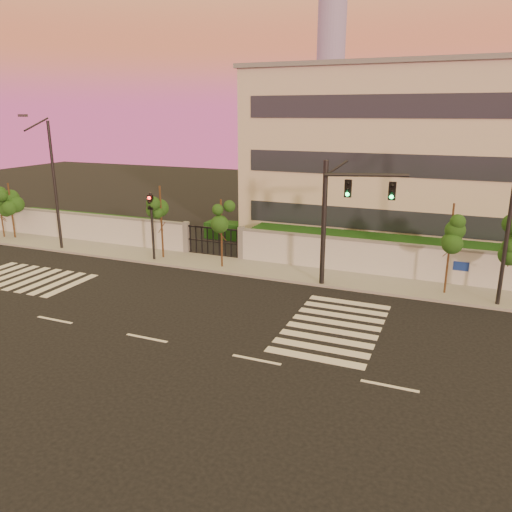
% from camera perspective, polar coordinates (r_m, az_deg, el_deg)
% --- Properties ---
extents(ground, '(120.00, 120.00, 0.00)m').
position_cam_1_polar(ground, '(21.75, -12.37, -9.17)').
color(ground, black).
rests_on(ground, ground).
extents(sidewalk, '(60.00, 3.00, 0.15)m').
position_cam_1_polar(sidewalk, '(30.29, -1.11, -1.32)').
color(sidewalk, gray).
rests_on(sidewalk, ground).
extents(perimeter_wall, '(60.00, 0.36, 2.20)m').
position_cam_1_polar(perimeter_wall, '(31.30, 0.16, 1.15)').
color(perimeter_wall, silver).
rests_on(perimeter_wall, ground).
extents(hedge_row, '(41.00, 4.25, 1.80)m').
position_cam_1_polar(hedge_row, '(33.48, 3.62, 1.67)').
color(hedge_row, '#153610').
rests_on(hedge_row, ground).
extents(institutional_building, '(24.40, 12.40, 12.25)m').
position_cam_1_polar(institutional_building, '(38.17, 18.87, 10.77)').
color(institutional_building, beige).
rests_on(institutional_building, ground).
extents(distant_skyscraper, '(16.00, 16.00, 118.00)m').
position_cam_1_polar(distant_skyscraper, '(310.25, 8.73, 25.75)').
color(distant_skyscraper, gray).
rests_on(distant_skyscraper, ground).
extents(road_markings, '(57.00, 7.62, 0.02)m').
position_cam_1_polar(road_markings, '(25.42, -10.52, -5.25)').
color(road_markings, silver).
rests_on(road_markings, ground).
extents(street_tree_a, '(1.30, 1.03, 3.63)m').
position_cam_1_polar(street_tree_a, '(41.51, -27.22, 5.36)').
color(street_tree_a, '#382314').
rests_on(street_tree_a, ground).
extents(street_tree_b, '(1.52, 1.21, 4.20)m').
position_cam_1_polar(street_tree_b, '(40.91, -26.28, 5.95)').
color(street_tree_b, '#382314').
rests_on(street_tree_b, ground).
extents(street_tree_c, '(1.51, 1.20, 4.76)m').
position_cam_1_polar(street_tree_c, '(32.00, -10.80, 5.66)').
color(street_tree_c, '#382314').
rests_on(street_tree_c, ground).
extents(street_tree_d, '(1.36, 1.08, 4.25)m').
position_cam_1_polar(street_tree_d, '(29.60, -3.96, 4.34)').
color(street_tree_d, '#382314').
rests_on(street_tree_d, ground).
extents(street_tree_e, '(1.31, 1.04, 4.83)m').
position_cam_1_polar(street_tree_e, '(26.83, 21.48, 2.94)').
color(street_tree_e, '#382314').
rests_on(street_tree_e, ground).
extents(street_tree_f, '(1.50, 1.19, 4.29)m').
position_cam_1_polar(street_tree_f, '(27.14, 26.71, 1.62)').
color(street_tree_f, '#382314').
rests_on(street_tree_f, ground).
extents(traffic_signal_main, '(4.22, 1.46, 6.79)m').
position_cam_1_polar(traffic_signal_main, '(26.28, 9.62, 5.24)').
color(traffic_signal_main, black).
rests_on(traffic_signal_main, ground).
extents(traffic_signal_secondary, '(0.34, 0.34, 4.40)m').
position_cam_1_polar(traffic_signal_secondary, '(31.79, -11.84, 4.24)').
color(traffic_signal_secondary, black).
rests_on(traffic_signal_secondary, ground).
extents(streetlight_west, '(0.54, 2.17, 9.04)m').
position_cam_1_polar(streetlight_west, '(35.95, -22.28, 8.11)').
color(streetlight_west, black).
rests_on(streetlight_west, ground).
extents(streetlight_east, '(0.54, 2.18, 9.05)m').
position_cam_1_polar(streetlight_east, '(25.78, 27.16, 4.83)').
color(streetlight_east, black).
rests_on(streetlight_east, ground).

